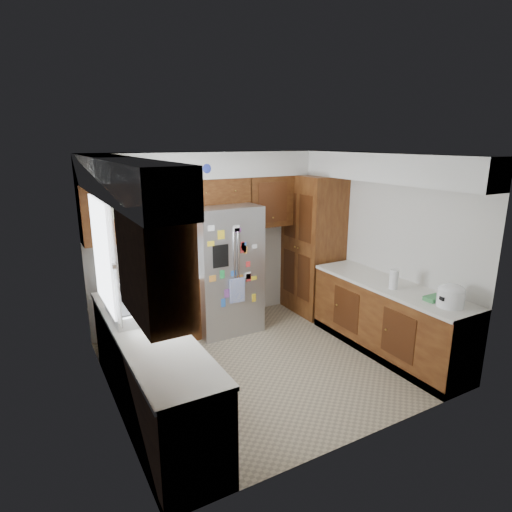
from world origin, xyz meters
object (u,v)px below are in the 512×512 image
at_px(rice_cooker, 451,295).
at_px(pantry, 313,245).
at_px(paper_towel, 394,279).
at_px(fridge, 224,269).

bearing_deg(rice_cooker, pantry, 89.99).
bearing_deg(paper_towel, pantry, 86.69).
height_order(pantry, fridge, pantry).
xyz_separation_m(pantry, rice_cooker, (-0.00, -2.47, -0.02)).
distance_m(pantry, fridge, 1.51).
relative_size(pantry, rice_cooker, 7.30).
relative_size(pantry, fridge, 1.19).
distance_m(rice_cooker, paper_towel, 0.71).
xyz_separation_m(fridge, rice_cooker, (1.50, -2.52, 0.15)).
height_order(pantry, paper_towel, pantry).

